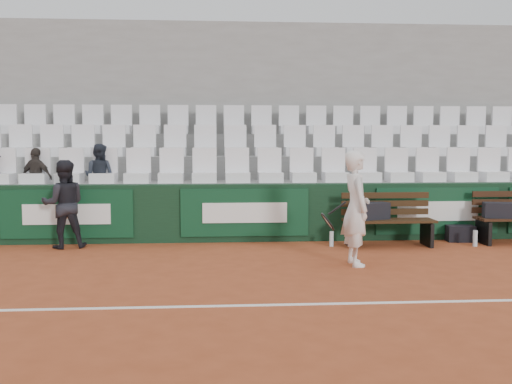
# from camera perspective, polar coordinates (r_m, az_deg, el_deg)

# --- Properties ---
(ground) EXTENTS (80.00, 80.00, 0.00)m
(ground) POSITION_cam_1_polar(r_m,az_deg,el_deg) (6.18, 2.57, -11.24)
(ground) COLOR #A14624
(ground) RESTS_ON ground
(court_baseline) EXTENTS (18.00, 0.06, 0.01)m
(court_baseline) POSITION_cam_1_polar(r_m,az_deg,el_deg) (6.18, 2.57, -11.20)
(court_baseline) COLOR white
(court_baseline) RESTS_ON ground
(back_barrier) EXTENTS (18.00, 0.34, 1.00)m
(back_barrier) POSITION_cam_1_polar(r_m,az_deg,el_deg) (9.99, 0.37, -2.05)
(back_barrier) COLOR #10321C
(back_barrier) RESTS_ON ground
(grandstand_tier_front) EXTENTS (18.00, 0.95, 1.00)m
(grandstand_tier_front) POSITION_cam_1_polar(r_m,az_deg,el_deg) (10.61, -0.26, -1.64)
(grandstand_tier_front) COLOR gray
(grandstand_tier_front) RESTS_ON ground
(grandstand_tier_mid) EXTENTS (18.00, 0.95, 1.45)m
(grandstand_tier_mid) POSITION_cam_1_polar(r_m,az_deg,el_deg) (11.53, -0.57, 0.01)
(grandstand_tier_mid) COLOR #989895
(grandstand_tier_mid) RESTS_ON ground
(grandstand_tier_back) EXTENTS (18.00, 0.95, 1.90)m
(grandstand_tier_back) POSITION_cam_1_polar(r_m,az_deg,el_deg) (12.46, -0.83, 1.42)
(grandstand_tier_back) COLOR gray
(grandstand_tier_back) RESTS_ON ground
(grandstand_rear_wall) EXTENTS (18.00, 0.30, 4.40)m
(grandstand_rear_wall) POSITION_cam_1_polar(r_m,az_deg,el_deg) (13.07, -0.99, 7.07)
(grandstand_rear_wall) COLOR gray
(grandstand_rear_wall) RESTS_ON ground
(seat_row_front) EXTENTS (11.90, 0.44, 0.63)m
(seat_row_front) POSITION_cam_1_polar(r_m,az_deg,el_deg) (10.38, -0.20, 2.72)
(seat_row_front) COLOR white
(seat_row_front) RESTS_ON grandstand_tier_front
(seat_row_mid) EXTENTS (11.90, 0.44, 0.63)m
(seat_row_mid) POSITION_cam_1_polar(r_m,az_deg,el_deg) (11.32, -0.52, 5.19)
(seat_row_mid) COLOR silver
(seat_row_mid) RESTS_ON grandstand_tier_mid
(seat_row_back) EXTENTS (11.90, 0.44, 0.63)m
(seat_row_back) POSITION_cam_1_polar(r_m,az_deg,el_deg) (12.27, -0.79, 7.28)
(seat_row_back) COLOR silver
(seat_row_back) RESTS_ON grandstand_tier_back
(bench_left) EXTENTS (1.50, 0.56, 0.45)m
(bench_left) POSITION_cam_1_polar(r_m,az_deg,el_deg) (9.75, 13.13, -4.00)
(bench_left) COLOR #35200F
(bench_left) RESTS_ON ground
(sports_bag_left) EXTENTS (0.70, 0.48, 0.28)m
(sports_bag_left) POSITION_cam_1_polar(r_m,az_deg,el_deg) (9.65, 11.29, -1.88)
(sports_bag_left) COLOR black
(sports_bag_left) RESTS_ON bench_left
(sports_bag_right) EXTENTS (0.60, 0.38, 0.26)m
(sports_bag_right) POSITION_cam_1_polar(r_m,az_deg,el_deg) (10.50, 23.28, -1.69)
(sports_bag_right) COLOR black
(sports_bag_right) RESTS_ON bench_right
(sports_bag_ground) EXTENTS (0.49, 0.33, 0.28)m
(sports_bag_ground) POSITION_cam_1_polar(r_m,az_deg,el_deg) (10.58, 19.75, -3.92)
(sports_bag_ground) COLOR black
(sports_bag_ground) RESTS_ON ground
(water_bottle_near) EXTENTS (0.07, 0.07, 0.25)m
(water_bottle_near) POSITION_cam_1_polar(r_m,az_deg,el_deg) (9.58, 7.56, -4.67)
(water_bottle_near) COLOR silver
(water_bottle_near) RESTS_ON ground
(water_bottle_far) EXTENTS (0.08, 0.08, 0.27)m
(water_bottle_far) POSITION_cam_1_polar(r_m,az_deg,el_deg) (10.18, 21.07, -4.34)
(water_bottle_far) COLOR silver
(water_bottle_far) RESTS_ON ground
(tennis_player) EXTENTS (0.71, 0.61, 1.61)m
(tennis_player) POSITION_cam_1_polar(r_m,az_deg,el_deg) (8.10, 9.94, -1.61)
(tennis_player) COLOR white
(tennis_player) RESTS_ON ground
(ball_kid) EXTENTS (0.81, 0.70, 1.44)m
(ball_kid) POSITION_cam_1_polar(r_m,az_deg,el_deg) (9.80, -18.67, -1.16)
(ball_kid) COLOR black
(ball_kid) RESTS_ON ground
(spectator_b) EXTENTS (0.69, 0.48, 1.08)m
(spectator_b) POSITION_cam_1_polar(r_m,az_deg,el_deg) (10.88, -21.15, 3.68)
(spectator_b) COLOR #2E2925
(spectator_b) RESTS_ON grandstand_tier_front
(spectator_c) EXTENTS (0.65, 0.56, 1.15)m
(spectator_c) POSITION_cam_1_polar(r_m,az_deg,el_deg) (10.61, -15.47, 3.99)
(spectator_c) COLOR #212731
(spectator_c) RESTS_ON grandstand_tier_front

